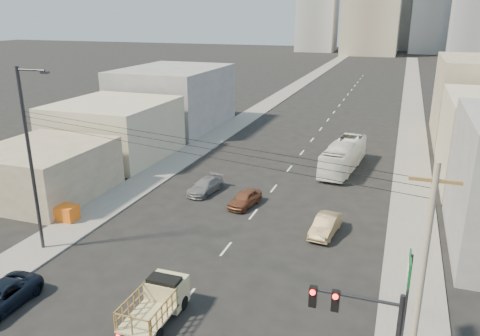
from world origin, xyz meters
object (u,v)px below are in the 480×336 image
Objects in this scene: sedan_tan at (326,225)px; crate_stack at (65,213)px; utility_pole at (421,282)px; streetlamp_left at (31,157)px; sedan_brown at (245,199)px; flatbed_pickup at (157,301)px; green_sign at (408,280)px; sedan_grey at (205,186)px; city_bus at (343,156)px.

sedan_tan is 2.27× the size of crate_stack.
streetlamp_left is (-22.89, 5.00, 1.25)m from utility_pole.
crate_stack is (-11.84, -7.22, 0.05)m from sedan_brown.
flatbed_pickup is 0.44× the size of utility_pole.
crate_stack is at bearing 164.64° from green_sign.
sedan_brown is 4.55m from sedan_grey.
crate_stack is at bearing -126.54° from city_bus.
city_bus reaches higher than sedan_grey.
city_bus is 14.82m from sedan_grey.
utility_pole is 23.47m from streetlamp_left.
flatbed_pickup is at bearing -33.84° from crate_stack.
flatbed_pickup is 12.82m from utility_pole.
sedan_tan is (0.77, -15.08, -0.76)m from city_bus.
green_sign is (16.55, -15.56, 3.13)m from sedan_grey.
city_bus reaches higher than sedan_brown.
utility_pole reaches higher than sedan_tan.
green_sign is (12.33, -13.86, 3.10)m from sedan_brown.
flatbed_pickup is 12.19m from green_sign.
city_bus is at bearing 54.93° from streetlamp_left.
utility_pole reaches higher than sedan_brown.
sedan_brown is at bearing 164.34° from sedan_tan.
streetlamp_left is (-10.78, 4.16, 5.34)m from flatbed_pickup.
sedan_tan is at bearing 115.82° from green_sign.
sedan_tan is at bearing -11.60° from sedan_brown.
city_bus is 5.70× the size of crate_stack.
green_sign is (11.78, 1.66, 2.65)m from flatbed_pickup.
green_sign is 22.86m from streetlamp_left.
utility_pole is (5.62, -13.42, 4.51)m from sedan_tan.
sedan_tan is 20.06m from streetlamp_left.
sedan_tan is at bearing 112.72° from utility_pole.
green_sign is 2.91m from utility_pole.
city_bus is at bearing 102.65° from utility_pole.
city_bus reaches higher than sedan_tan.
sedan_brown is at bearing 47.99° from streetlamp_left.
sedan_grey is 0.43× the size of utility_pole.
sedan_brown is 0.75× the size of green_sign.
streetlamp_left reaches higher than utility_pole.
green_sign is at bearing -34.85° from sedan_grey.
sedan_brown reaches higher than crate_stack.
sedan_grey is at bearing 136.76° from green_sign.
utility_pole is (6.40, -28.51, 3.76)m from city_bus.
flatbed_pickup is 0.43× the size of city_bus.
utility_pole is at bearing -20.45° from crate_stack.
green_sign is at bearing 8.04° from flatbed_pickup.
utility_pole is 0.83× the size of streetlamp_left.
sedan_tan is 0.34× the size of streetlamp_left.
streetlamp_left is at bearing 173.68° from green_sign.
flatbed_pickup is at bearing -76.96° from sedan_brown.
flatbed_pickup is 14.91m from crate_stack.
sedan_brown is 2.09× the size of crate_stack.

